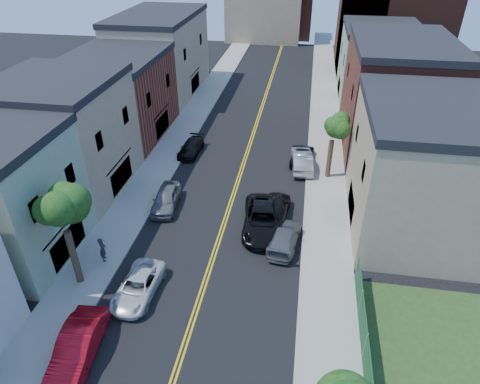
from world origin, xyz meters
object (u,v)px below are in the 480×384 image
at_px(grey_car_right, 285,238).
at_px(pedestrian_left, 103,249).
at_px(grey_car_left, 166,199).
at_px(black_suv_lane, 263,219).
at_px(black_car_right, 276,208).
at_px(white_pickup, 138,286).
at_px(red_sedan, 78,346).
at_px(dark_car_right_far, 302,155).
at_px(silver_car_right, 302,160).
at_px(black_car_left, 191,148).

distance_m(grey_car_right, pedestrian_left, 12.51).
bearing_deg(pedestrian_left, grey_car_left, -39.51).
xyz_separation_m(grey_car_right, pedestrian_left, (-11.94, -3.69, 0.38)).
bearing_deg(black_suv_lane, black_car_right, 59.09).
bearing_deg(white_pickup, grey_car_left, 99.95).
bearing_deg(black_suv_lane, pedestrian_left, -157.29).
height_order(red_sedan, dark_car_right_far, red_sedan).
bearing_deg(grey_car_left, grey_car_right, -23.97).
relative_size(grey_car_right, silver_car_right, 0.92).
relative_size(white_pickup, black_suv_lane, 0.75).
xyz_separation_m(silver_car_right, pedestrian_left, (-12.69, -15.28, 0.22)).
height_order(red_sedan, grey_car_right, red_sedan).
bearing_deg(red_sedan, white_pickup, 66.73).
height_order(black_car_left, black_car_right, black_car_right).
distance_m(white_pickup, black_car_left, 19.02).
bearing_deg(black_car_left, grey_car_right, -47.89).
distance_m(silver_car_right, pedestrian_left, 19.86).
height_order(black_car_left, dark_car_right_far, dark_car_right_far).
height_order(grey_car_left, dark_car_right_far, grey_car_left).
distance_m(black_car_left, silver_car_right, 11.06).
bearing_deg(pedestrian_left, black_suv_lane, -84.72).
height_order(grey_car_left, black_car_left, grey_car_left).
bearing_deg(grey_car_left, white_pickup, -87.79).
bearing_deg(dark_car_right_far, white_pickup, 64.77).
xyz_separation_m(black_car_right, silver_car_right, (1.70, 8.27, 0.02)).
relative_size(black_car_left, pedestrian_left, 2.42).
xyz_separation_m(white_pickup, silver_car_right, (9.30, 17.78, 0.19)).
bearing_deg(black_suv_lane, silver_car_right, 70.83).
bearing_deg(pedestrian_left, silver_car_right, -62.18).
height_order(red_sedan, black_car_left, red_sedan).
bearing_deg(black_car_right, silver_car_right, -97.58).
relative_size(black_car_left, black_car_right, 0.91).
xyz_separation_m(grey_car_left, pedestrian_left, (-2.15, -7.00, 0.28)).
bearing_deg(dark_car_right_far, grey_car_right, 87.38).
bearing_deg(black_car_right, white_pickup, 55.40).
bearing_deg(grey_car_right, white_pickup, 43.22).
bearing_deg(black_suv_lane, white_pickup, -135.89).
xyz_separation_m(grey_car_right, dark_car_right_far, (0.75, 12.94, -0.03)).
relative_size(red_sedan, black_car_left, 1.14).
height_order(grey_car_right, black_suv_lane, black_suv_lane).
xyz_separation_m(grey_car_right, black_car_right, (-0.95, 3.32, 0.14)).
bearing_deg(black_suv_lane, black_car_left, 122.46).
bearing_deg(silver_car_right, grey_car_left, 31.97).
height_order(red_sedan, white_pickup, red_sedan).
height_order(grey_car_left, pedestrian_left, pedestrian_left).
bearing_deg(black_car_right, dark_car_right_far, -95.99).
bearing_deg(grey_car_left, black_suv_lane, -16.80).
bearing_deg(silver_car_right, black_car_right, 72.24).
bearing_deg(red_sedan, silver_car_right, 58.38).
bearing_deg(white_pickup, pedestrian_left, 146.11).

